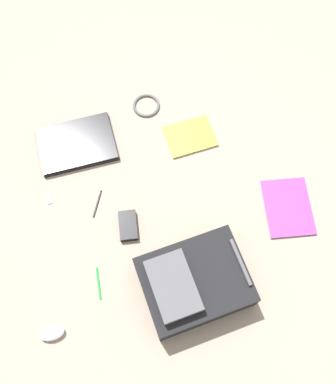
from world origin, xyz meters
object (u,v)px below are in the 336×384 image
object	(u,v)px
pen_black	(97,204)
pen_blue	(99,283)
cable_coil	(146,106)
power_brick	(128,226)
book_red	(190,136)
computer_mouse	(52,333)
laptop	(77,144)
backpack	(193,283)
book_blue	(288,207)
usb_stick	(49,199)

from	to	relation	value
pen_black	pen_blue	world-z (taller)	same
cable_coil	power_brick	world-z (taller)	power_brick
book_red	computer_mouse	distance (m)	1.06
power_brick	laptop	bearing A→B (deg)	-66.39
pen_black	pen_blue	distance (m)	0.36
backpack	book_blue	world-z (taller)	backpack
computer_mouse	power_brick	world-z (taller)	computer_mouse
laptop	power_brick	bearing A→B (deg)	113.61
cable_coil	book_red	bearing A→B (deg)	131.90
cable_coil	usb_stick	bearing A→B (deg)	40.00
laptop	pen_black	world-z (taller)	laptop
laptop	book_red	size ratio (longest dim) A/B	1.51
laptop	pen_blue	world-z (taller)	laptop
pen_black	usb_stick	xyz separation A→B (m)	(0.21, -0.06, -0.00)
pen_black	power_brick	bearing A→B (deg)	134.34
book_red	power_brick	bearing A→B (deg)	49.48
computer_mouse	power_brick	bearing A→B (deg)	-45.62
backpack	book_blue	distance (m)	0.56
laptop	cable_coil	world-z (taller)	laptop
power_brick	pen_black	distance (m)	0.18
book_blue	cable_coil	size ratio (longest dim) A/B	2.15
laptop	book_red	xyz separation A→B (m)	(-0.53, 0.04, -0.01)
book_red	pen_blue	bearing A→B (deg)	51.85
book_blue	book_red	world-z (taller)	book_red
backpack	pen_blue	bearing A→B (deg)	-10.12
book_blue	usb_stick	bearing A→B (deg)	-10.89
backpack	book_blue	size ratio (longest dim) A/B	1.66
backpack	book_red	world-z (taller)	backpack
book_red	pen_black	size ratio (longest dim) A/B	1.90
backpack	book_blue	xyz separation A→B (m)	(-0.48, -0.28, -0.07)
backpack	pen_blue	xyz separation A→B (m)	(0.38, -0.07, -0.07)
laptop	cable_coil	bearing A→B (deg)	-154.59
book_red	pen_black	bearing A→B (deg)	30.33
laptop	book_red	distance (m)	0.53
computer_mouse	book_blue	bearing A→B (deg)	-74.62
book_red	usb_stick	size ratio (longest dim) A/B	4.97
backpack	laptop	distance (m)	0.85
power_brick	pen_black	bearing A→B (deg)	-45.66
book_blue	usb_stick	distance (m)	1.07
backpack	book_red	xyz separation A→B (m)	(-0.11, -0.70, -0.07)
backpack	usb_stick	world-z (taller)	backpack
computer_mouse	pen_blue	distance (m)	0.26
backpack	usb_stick	distance (m)	0.75
book_red	power_brick	world-z (taller)	power_brick
power_brick	book_red	bearing A→B (deg)	-130.52
laptop	book_blue	xyz separation A→B (m)	(-0.90, 0.45, -0.01)
computer_mouse	usb_stick	bearing A→B (deg)	-5.63
backpack	pen_blue	size ratio (longest dim) A/B	3.48
computer_mouse	cable_coil	bearing A→B (deg)	-31.41
laptop	book_red	world-z (taller)	laptop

